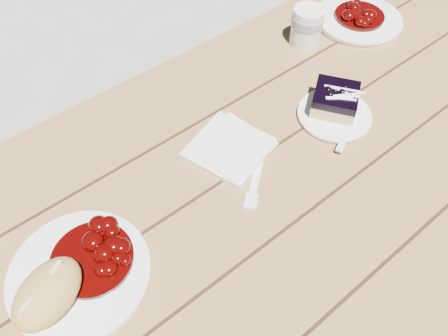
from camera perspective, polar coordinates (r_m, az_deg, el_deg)
ground at (r=1.56m, az=5.00°, el=-17.68°), size 60.00×60.00×0.00m
picnic_table at (r=1.03m, az=7.30°, el=-6.72°), size 2.00×1.55×0.75m
main_plate at (r=0.81m, az=-18.30°, el=-13.03°), size 0.24×0.24×0.02m
goulash_stew at (r=0.79m, az=-17.10°, el=-10.77°), size 0.14×0.14×0.04m
bread_roll at (r=0.77m, az=-22.06°, el=-14.93°), size 0.16×0.13×0.07m
dessert_plate at (r=1.02m, az=14.19°, el=6.69°), size 0.16×0.16×0.01m
blueberry_cake at (r=1.01m, az=14.30°, el=8.65°), size 0.13×0.13×0.05m
fork_dessert at (r=0.99m, az=15.82°, el=4.62°), size 0.16×0.09×0.00m
coffee_cup at (r=1.19m, az=10.74°, el=17.72°), size 0.08×0.08×0.10m
napkin_stack at (r=0.92m, az=0.64°, el=2.57°), size 0.19×0.19×0.01m
fork_table at (r=0.90m, az=4.36°, el=-0.38°), size 0.14×0.12×0.00m
second_plate at (r=1.32m, az=17.13°, el=17.98°), size 0.23×0.23×0.02m
second_stew at (r=1.30m, az=17.45°, el=19.01°), size 0.13×0.13×0.04m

